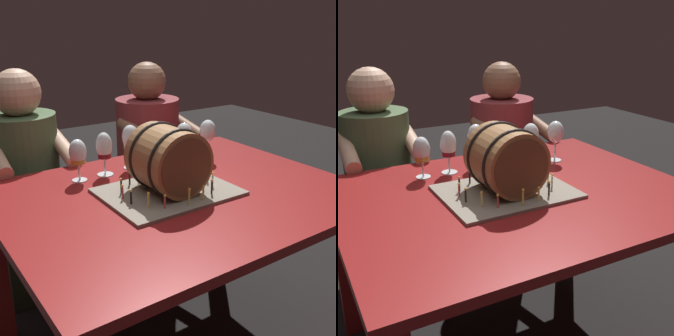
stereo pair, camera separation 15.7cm
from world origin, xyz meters
The scene contains 9 objects.
dining_table centered at (0.00, 0.00, 0.63)m, with size 1.31×1.03×0.73m.
barrel_cake centered at (-0.04, 0.01, 0.85)m, with size 0.48×0.37×0.26m.
wine_glass_rose centered at (0.23, 0.27, 0.86)m, with size 0.07×0.07×0.18m.
wine_glass_red centered at (-0.15, 0.32, 0.85)m, with size 0.07×0.07×0.18m.
wine_glass_white centered at (-0.01, 0.33, 0.86)m, with size 0.07×0.07×0.19m.
wine_glass_amber centered at (-0.26, 0.32, 0.84)m, with size 0.07×0.07×0.17m.
wine_glass_empty centered at (0.34, 0.24, 0.86)m, with size 0.07×0.07×0.19m.
person_seated_left centered at (-0.35, 0.77, 0.53)m, with size 0.38×0.46×1.14m.
person_seated_right centered at (0.35, 0.77, 0.53)m, with size 0.40×0.49×1.14m.
Camera 2 is at (-0.75, -1.29, 1.35)m, focal length 45.52 mm.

